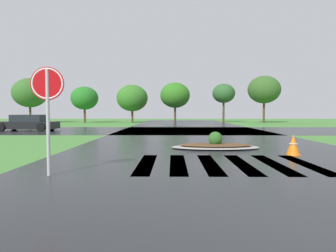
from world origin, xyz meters
TOP-DOWN VIEW (x-y plane):
  - asphalt_roadway at (0.00, 10.00)m, footprint 11.19×80.00m
  - asphalt_cross_road at (0.00, 21.16)m, footprint 90.00×10.07m
  - crosswalk_stripes at (0.00, 5.78)m, footprint 4.95×3.46m
  - stop_sign at (-4.37, 4.16)m, footprint 0.76×0.09m
  - median_island at (0.22, 9.42)m, footprint 3.51×1.68m
  - car_silver_hatch at (-12.61, 20.42)m, footprint 4.58×2.14m
  - traffic_cone at (2.60, 7.59)m, footprint 0.45×0.45m
  - background_treeline at (-5.69, 37.93)m, footprint 35.26×6.08m

SIDE VIEW (x-z plane):
  - asphalt_roadway at x=0.00m, z-range 0.00..0.01m
  - asphalt_cross_road at x=0.00m, z-range 0.00..0.01m
  - crosswalk_stripes at x=0.00m, z-range 0.00..0.01m
  - median_island at x=0.22m, z-range -0.21..0.47m
  - traffic_cone at x=2.60m, z-range -0.01..0.70m
  - car_silver_hatch at x=-12.61m, z-range -0.03..1.21m
  - stop_sign at x=-4.37m, z-range 0.61..3.12m
  - background_treeline at x=-5.69m, z-range 0.71..6.80m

